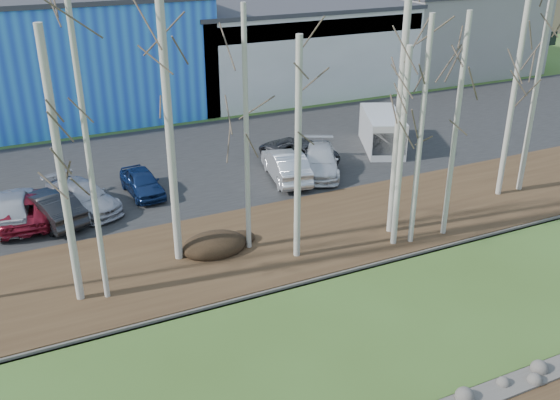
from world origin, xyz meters
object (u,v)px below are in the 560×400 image
car_0 (13,207)px  car_6 (297,151)px  car_1 (50,207)px  car_7 (320,160)px  car_2 (23,208)px  van_white (383,132)px  car_4 (142,182)px  car_5 (286,165)px  car_3 (83,197)px

car_0 → car_6: size_ratio=0.93×
car_1 → car_6: bearing=168.3°
car_0 → car_7: 15.58m
car_2 → van_white: 20.45m
car_6 → car_1: bearing=-9.3°
car_0 → car_1: 1.64m
car_4 → car_6: size_ratio=0.75×
car_2 → car_5: size_ratio=1.00×
car_0 → car_7: car_0 is taller
car_5 → car_2: bearing=8.0°
van_white → car_5: bearing=-142.6°
car_7 → car_5: bearing=-152.9°
car_7 → van_white: bearing=45.2°
car_7 → car_4: bearing=-161.0°
car_3 → car_5: car_5 is taller
car_0 → car_3: (3.09, 0.05, -0.11)m
car_6 → car_7: bearing=85.3°
car_0 → car_1: (1.52, -0.62, -0.05)m
car_0 → car_7: size_ratio=0.95×
car_2 → car_0: bearing=-6.2°
car_4 → van_white: 14.73m
car_4 → car_7: size_ratio=0.77×
car_0 → car_2: (0.40, -0.07, -0.13)m
car_4 → car_3: bearing=-172.2°
car_5 → car_4: bearing=0.4°
car_2 → car_6: 14.81m
car_2 → van_white: bearing=-173.3°
car_2 → car_4: car_2 is taller
car_0 → car_3: bearing=-169.9°
car_4 → car_6: (9.05, 0.63, 0.06)m
car_2 → car_7: (15.17, -0.54, 0.05)m
car_1 → car_7: 14.05m
car_3 → car_5: (10.43, -0.67, 0.10)m
car_1 → car_5: 12.00m
car_3 → car_4: size_ratio=1.25×
car_2 → car_5: 13.13m
car_1 → car_4: bearing=176.1°
car_3 → van_white: (17.73, 1.10, 0.39)m
car_1 → car_6: 13.76m
car_2 → car_5: car_5 is taller
car_6 → car_3: bearing=-11.4°
car_0 → car_5: car_0 is taller
car_3 → car_7: car_7 is taller
car_2 → car_4: size_ratio=1.27×
car_0 → car_3: 3.09m
car_3 → car_6: car_6 is taller
car_2 → car_7: size_ratio=0.97×
car_7 → van_white: 5.54m
car_2 → van_white: size_ratio=0.90×
car_3 → car_5: size_ratio=0.99×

